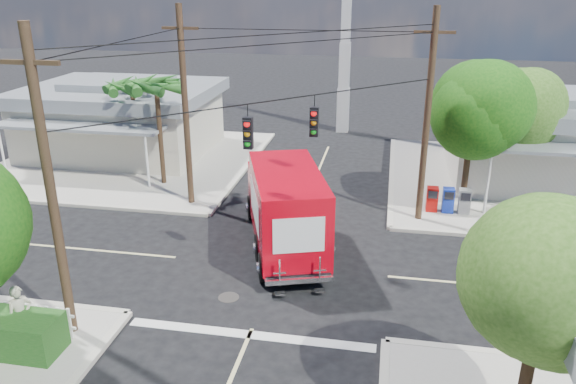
# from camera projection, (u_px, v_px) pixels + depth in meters

# --- Properties ---
(ground) EXTENTS (120.00, 120.00, 0.00)m
(ground) POSITION_uv_depth(u_px,v_px,m) (278.00, 267.00, 20.69)
(ground) COLOR black
(ground) RESTS_ON ground
(sidewalk_ne) EXTENTS (14.12, 14.12, 0.14)m
(sidewalk_ne) POSITION_uv_depth(u_px,v_px,m) (527.00, 184.00, 28.81)
(sidewalk_ne) COLOR #AAA59A
(sidewalk_ne) RESTS_ON ground
(sidewalk_nw) EXTENTS (14.12, 14.12, 0.14)m
(sidewalk_nw) POSITION_uv_depth(u_px,v_px,m) (132.00, 160.00, 32.51)
(sidewalk_nw) COLOR #AAA59A
(sidewalk_nw) RESTS_ON ground
(road_markings) EXTENTS (32.00, 32.00, 0.01)m
(road_markings) POSITION_uv_depth(u_px,v_px,m) (270.00, 287.00, 19.34)
(road_markings) COLOR beige
(road_markings) RESTS_ON ground
(building_ne) EXTENTS (11.80, 10.20, 4.50)m
(building_ne) POSITION_uv_depth(u_px,v_px,m) (563.00, 138.00, 28.72)
(building_ne) COLOR silver
(building_ne) RESTS_ON sidewalk_ne
(building_nw) EXTENTS (10.80, 10.20, 4.30)m
(building_nw) POSITION_uv_depth(u_px,v_px,m) (122.00, 117.00, 33.39)
(building_nw) COLOR beige
(building_nw) RESTS_ON sidewalk_nw
(radio_tower) EXTENTS (0.80, 0.80, 17.00)m
(radio_tower) POSITION_uv_depth(u_px,v_px,m) (345.00, 48.00, 36.96)
(radio_tower) COLOR silver
(radio_tower) RESTS_ON ground
(tree_ne_front) EXTENTS (4.21, 4.14, 6.66)m
(tree_ne_front) POSITION_uv_depth(u_px,v_px,m) (474.00, 108.00, 23.97)
(tree_ne_front) COLOR #422D1C
(tree_ne_front) RESTS_ON sidewalk_ne
(tree_ne_back) EXTENTS (3.77, 3.66, 5.82)m
(tree_ne_back) POSITION_uv_depth(u_px,v_px,m) (525.00, 112.00, 25.75)
(tree_ne_back) COLOR #422D1C
(tree_ne_back) RESTS_ON sidewalk_ne
(tree_se) EXTENTS (3.67, 3.54, 5.62)m
(tree_se) POSITION_uv_depth(u_px,v_px,m) (544.00, 289.00, 11.40)
(tree_se) COLOR #422D1C
(tree_se) RESTS_ON sidewalk_se
(palm_nw_front) EXTENTS (3.01, 3.08, 5.59)m
(palm_nw_front) POSITION_uv_depth(u_px,v_px,m) (156.00, 87.00, 27.06)
(palm_nw_front) COLOR #422D1C
(palm_nw_front) RESTS_ON sidewalk_nw
(palm_nw_back) EXTENTS (3.01, 3.08, 5.19)m
(palm_nw_back) POSITION_uv_depth(u_px,v_px,m) (132.00, 88.00, 28.91)
(palm_nw_back) COLOR #422D1C
(palm_nw_back) RESTS_ON sidewalk_nw
(utility_poles) EXTENTS (12.00, 10.68, 9.00)m
(utility_poles) POSITION_uv_depth(u_px,v_px,m) (244.00, 131.00, 20.77)
(utility_poles) COLOR #473321
(utility_poles) RESTS_ON ground
(vending_boxes) EXTENTS (1.90, 0.50, 1.10)m
(vending_boxes) POSITION_uv_depth(u_px,v_px,m) (448.00, 200.00, 25.03)
(vending_boxes) COLOR #A40A07
(vending_boxes) RESTS_ON sidewalk_ne
(delivery_truck) EXTENTS (4.59, 8.06, 3.35)m
(delivery_truck) POSITION_uv_depth(u_px,v_px,m) (285.00, 206.00, 21.68)
(delivery_truck) COLOR black
(delivery_truck) RESTS_ON ground
(pedestrian) EXTENTS (0.75, 0.79, 1.82)m
(pedestrian) POSITION_uv_depth(u_px,v_px,m) (21.00, 315.00, 15.84)
(pedestrian) COLOR #BAB69C
(pedestrian) RESTS_ON sidewalk_sw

